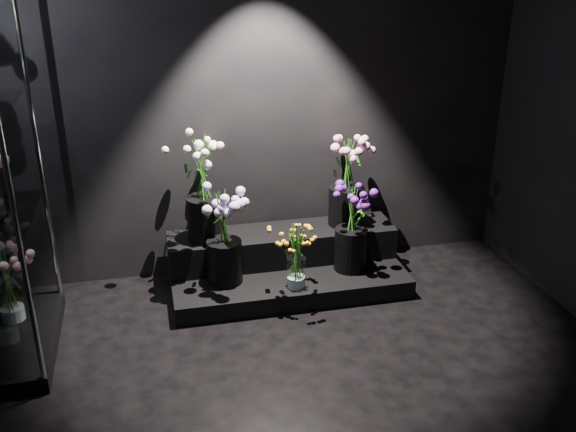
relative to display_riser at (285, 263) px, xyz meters
name	(u,v)px	position (x,y,z in m)	size (l,w,h in m)	color
wall_back	(247,87)	(-0.20, 0.33, 1.25)	(4.00, 4.00, 0.00)	black
display_riser	(285,263)	(0.00, 0.00, 0.00)	(1.68, 0.75, 0.37)	black
bouquet_orange_bells	(296,255)	(0.00, -0.34, 0.23)	(0.28, 0.28, 0.48)	white
bouquet_lilac	(224,231)	(-0.46, -0.15, 0.37)	(0.48, 0.48, 0.67)	black
bouquet_purple	(352,224)	(0.45, -0.16, 0.34)	(0.36, 0.36, 0.64)	black
bouquet_cream_roses	(203,181)	(-0.56, 0.08, 0.66)	(0.50, 0.50, 0.76)	black
bouquet_pink_roses	(347,179)	(0.49, 0.12, 0.58)	(0.36, 0.36, 0.66)	black
bouquet_case_base_pink	(7,284)	(-1.85, -0.28, 0.21)	(0.39, 0.39, 0.50)	white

